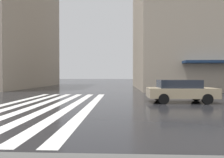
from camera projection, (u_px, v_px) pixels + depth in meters
The scene contains 2 objects.
zebra_crossing at pixel (47, 105), 10.84m from camera, with size 13.00×5.50×0.01m.
car_champagne at pixel (180, 90), 12.01m from camera, with size 1.85×4.10×1.41m.
Camera 1 is at (-6.66, -4.95, 1.63)m, focal length 30.96 mm.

